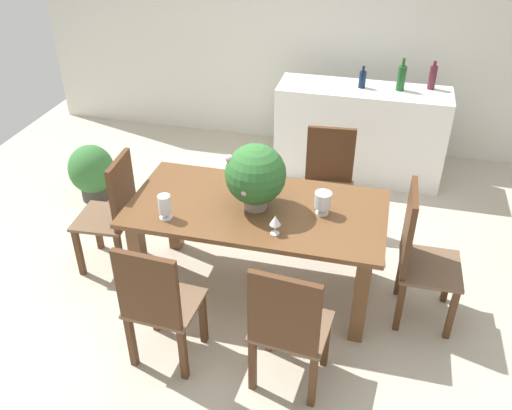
{
  "coord_description": "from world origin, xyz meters",
  "views": [
    {
      "loc": [
        0.79,
        -3.31,
        2.92
      ],
      "look_at": [
        -0.02,
        -0.07,
        0.74
      ],
      "focal_mm": 38.43,
      "sensor_mm": 36.0,
      "label": 1
    }
  ],
  "objects_px": {
    "chair_foot_end": "(418,251)",
    "wine_bottle_dark": "(433,77)",
    "chair_far_right": "(328,179)",
    "wine_glass": "(275,221)",
    "wine_bottle_amber": "(401,78)",
    "wine_bottle_tall": "(362,79)",
    "crystal_vase_center_near": "(165,206)",
    "flower_centerpiece": "(255,175)",
    "chair_near_left": "(157,303)",
    "kitchen_counter": "(360,133)",
    "potted_plant_floor": "(92,171)",
    "dining_table": "(257,222)",
    "chair_head_end": "(114,209)",
    "chair_near_right": "(287,326)",
    "crystal_vase_left": "(323,201)"
  },
  "relations": [
    {
      "from": "chair_head_end",
      "to": "crystal_vase_center_near",
      "type": "height_order",
      "value": "chair_head_end"
    },
    {
      "from": "crystal_vase_center_near",
      "to": "wine_bottle_amber",
      "type": "xyz_separation_m",
      "value": [
        1.5,
        2.34,
        0.22
      ]
    },
    {
      "from": "crystal_vase_center_near",
      "to": "flower_centerpiece",
      "type": "bearing_deg",
      "value": 26.48
    },
    {
      "from": "kitchen_counter",
      "to": "potted_plant_floor",
      "type": "distance_m",
      "value": 2.7
    },
    {
      "from": "crystal_vase_left",
      "to": "wine_bottle_amber",
      "type": "height_order",
      "value": "wine_bottle_amber"
    },
    {
      "from": "dining_table",
      "to": "chair_head_end",
      "type": "relative_size",
      "value": 1.85
    },
    {
      "from": "wine_bottle_amber",
      "to": "wine_glass",
      "type": "bearing_deg",
      "value": -107.15
    },
    {
      "from": "potted_plant_floor",
      "to": "chair_near_right",
      "type": "bearing_deg",
      "value": -38.13
    },
    {
      "from": "chair_far_right",
      "to": "crystal_vase_left",
      "type": "height_order",
      "value": "chair_far_right"
    },
    {
      "from": "chair_foot_end",
      "to": "wine_bottle_tall",
      "type": "bearing_deg",
      "value": 15.61
    },
    {
      "from": "wine_glass",
      "to": "chair_far_right",
      "type": "bearing_deg",
      "value": 79.96
    },
    {
      "from": "chair_foot_end",
      "to": "wine_bottle_dark",
      "type": "height_order",
      "value": "wine_bottle_dark"
    },
    {
      "from": "dining_table",
      "to": "chair_foot_end",
      "type": "distance_m",
      "value": 1.15
    },
    {
      "from": "chair_foot_end",
      "to": "kitchen_counter",
      "type": "xyz_separation_m",
      "value": [
        -0.57,
        2.01,
        -0.09
      ]
    },
    {
      "from": "chair_far_right",
      "to": "wine_bottle_amber",
      "type": "bearing_deg",
      "value": 61.33
    },
    {
      "from": "dining_table",
      "to": "flower_centerpiece",
      "type": "distance_m",
      "value": 0.41
    },
    {
      "from": "chair_head_end",
      "to": "crystal_vase_left",
      "type": "relative_size",
      "value": 5.89
    },
    {
      "from": "wine_bottle_amber",
      "to": "wine_bottle_tall",
      "type": "relative_size",
      "value": 1.46
    },
    {
      "from": "chair_far_right",
      "to": "wine_glass",
      "type": "distance_m",
      "value": 1.26
    },
    {
      "from": "wine_glass",
      "to": "chair_head_end",
      "type": "bearing_deg",
      "value": 167.55
    },
    {
      "from": "chair_foot_end",
      "to": "chair_near_left",
      "type": "xyz_separation_m",
      "value": [
        -1.58,
        -0.89,
        -0.03
      ]
    },
    {
      "from": "chair_far_right",
      "to": "wine_bottle_tall",
      "type": "xyz_separation_m",
      "value": [
        0.15,
        1.12,
        0.51
      ]
    },
    {
      "from": "crystal_vase_center_near",
      "to": "kitchen_counter",
      "type": "height_order",
      "value": "kitchen_counter"
    },
    {
      "from": "chair_head_end",
      "to": "potted_plant_floor",
      "type": "relative_size",
      "value": 1.76
    },
    {
      "from": "kitchen_counter",
      "to": "chair_near_left",
      "type": "bearing_deg",
      "value": -109.18
    },
    {
      "from": "flower_centerpiece",
      "to": "wine_bottle_dark",
      "type": "relative_size",
      "value": 1.76
    },
    {
      "from": "chair_near_left",
      "to": "chair_near_right",
      "type": "distance_m",
      "value": 0.83
    },
    {
      "from": "potted_plant_floor",
      "to": "wine_bottle_dark",
      "type": "bearing_deg",
      "value": 22.17
    },
    {
      "from": "chair_near_right",
      "to": "wine_bottle_dark",
      "type": "relative_size",
      "value": 3.56
    },
    {
      "from": "chair_near_left",
      "to": "wine_glass",
      "type": "height_order",
      "value": "chair_near_left"
    },
    {
      "from": "flower_centerpiece",
      "to": "crystal_vase_center_near",
      "type": "bearing_deg",
      "value": -153.52
    },
    {
      "from": "chair_head_end",
      "to": "wine_glass",
      "type": "bearing_deg",
      "value": 73.75
    },
    {
      "from": "dining_table",
      "to": "wine_bottle_tall",
      "type": "xyz_separation_m",
      "value": [
        0.55,
        2.02,
        0.42
      ]
    },
    {
      "from": "chair_near_right",
      "to": "flower_centerpiece",
      "type": "xyz_separation_m",
      "value": [
        -0.42,
        0.88,
        0.48
      ]
    },
    {
      "from": "chair_near_left",
      "to": "kitchen_counter",
      "type": "height_order",
      "value": "chair_near_left"
    },
    {
      "from": "crystal_vase_center_near",
      "to": "wine_bottle_dark",
      "type": "relative_size",
      "value": 0.66
    },
    {
      "from": "chair_near_left",
      "to": "crystal_vase_left",
      "type": "height_order",
      "value": "chair_near_left"
    },
    {
      "from": "kitchen_counter",
      "to": "potted_plant_floor",
      "type": "height_order",
      "value": "kitchen_counter"
    },
    {
      "from": "chair_near_left",
      "to": "potted_plant_floor",
      "type": "relative_size",
      "value": 1.73
    },
    {
      "from": "chair_far_right",
      "to": "crystal_vase_center_near",
      "type": "relative_size",
      "value": 5.32
    },
    {
      "from": "dining_table",
      "to": "chair_head_end",
      "type": "distance_m",
      "value": 1.16
    },
    {
      "from": "chair_foot_end",
      "to": "wine_bottle_dark",
      "type": "relative_size",
      "value": 3.79
    },
    {
      "from": "chair_far_right",
      "to": "flower_centerpiece",
      "type": "height_order",
      "value": "flower_centerpiece"
    },
    {
      "from": "wine_bottle_tall",
      "to": "crystal_vase_left",
      "type": "bearing_deg",
      "value": -92.49
    },
    {
      "from": "chair_foot_end",
      "to": "potted_plant_floor",
      "type": "bearing_deg",
      "value": 72.59
    },
    {
      "from": "chair_far_right",
      "to": "wine_bottle_dark",
      "type": "distance_m",
      "value": 1.58
    },
    {
      "from": "chair_far_right",
      "to": "wine_bottle_tall",
      "type": "relative_size",
      "value": 4.48
    },
    {
      "from": "wine_glass",
      "to": "crystal_vase_left",
      "type": "bearing_deg",
      "value": 49.62
    },
    {
      "from": "chair_far_right",
      "to": "chair_near_right",
      "type": "distance_m",
      "value": 1.8
    },
    {
      "from": "potted_plant_floor",
      "to": "wine_glass",
      "type": "bearing_deg",
      "value": -29.87
    }
  ]
}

